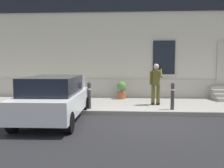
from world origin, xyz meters
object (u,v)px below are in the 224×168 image
person_on_phone (156,82)px  planter_charcoal (69,89)px  hatchback_car_white (54,98)px  bollard_near_person (173,95)px  bollard_far_left (89,94)px  planter_terracotta (122,90)px

person_on_phone → planter_charcoal: 4.60m
hatchback_car_white → bollard_near_person: (4.14, 1.50, -0.08)m
bollard_far_left → planter_charcoal: bollard_far_left is taller
hatchback_car_white → planter_charcoal: bearing=97.3°
bollard_far_left → planter_charcoal: (-1.49, 2.85, -0.11)m
planter_charcoal → planter_terracotta: same height
bollard_near_person → planter_terracotta: bollard_near_person is taller
hatchback_car_white → planter_terracotta: 4.71m
person_on_phone → planter_terracotta: bearing=118.7°
hatchback_car_white → bollard_far_left: (0.93, 1.50, -0.08)m
person_on_phone → planter_charcoal: (-4.17, 1.86, -0.55)m
person_on_phone → planter_charcoal: size_ratio=2.03×
bollard_far_left → planter_charcoal: bearing=117.6°
bollard_near_person → person_on_phone: person_on_phone is taller
hatchback_car_white → bollard_near_person: hatchback_car_white is taller
hatchback_car_white → planter_charcoal: 4.40m
bollard_near_person → bollard_far_left: 3.21m
person_on_phone → planter_terracotta: person_on_phone is taller
person_on_phone → planter_terracotta: (-1.48, 1.69, -0.55)m
bollard_near_person → bollard_far_left: (-3.21, 0.00, 0.00)m
hatchback_car_white → bollard_near_person: 4.41m
hatchback_car_white → person_on_phone: person_on_phone is taller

